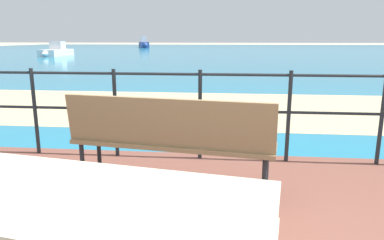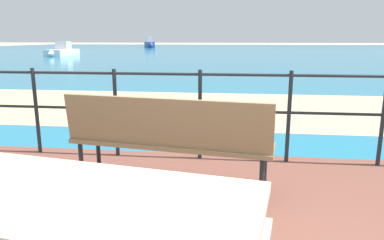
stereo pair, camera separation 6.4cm
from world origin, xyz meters
name	(u,v)px [view 1 (the left image)]	position (x,y,z in m)	size (l,w,h in m)	color
sea_water	(226,51)	(0.00, 40.00, 0.01)	(90.00, 90.00, 0.01)	teal
beach_strip	(213,108)	(0.00, 5.84, 0.01)	(54.00, 3.96, 0.01)	tan
picnic_table	(67,239)	(-0.31, -0.30, 0.64)	(1.81, 1.53, 0.78)	#BCAD93
park_bench	(169,136)	(-0.17, 1.36, 0.62)	(1.81, 0.69, 0.90)	#8C704C
railing_fence	(200,105)	(0.00, 2.43, 0.69)	(5.94, 0.04, 1.02)	#1E2328
boat_near	(144,44)	(-13.09, 54.85, 0.55)	(2.44, 4.37, 1.73)	#2D478C
boat_mid	(56,51)	(-13.92, 27.19, 0.38)	(1.47, 4.06, 1.17)	silver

